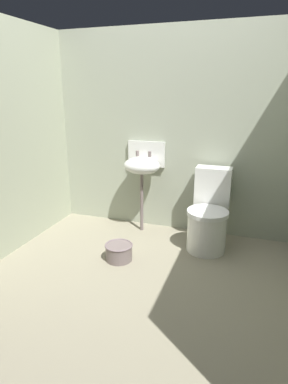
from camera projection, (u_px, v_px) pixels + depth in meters
name	position (u px, v px, depth m)	size (l,w,h in m)	color
ground_plane	(132.00, 287.00, 2.69)	(3.02, 2.83, 0.08)	gray
wall_back	(173.00, 133.00, 3.49)	(3.02, 0.10, 2.15)	#9CA28D
toilet_near_wall	(209.00, 217.00, 3.21)	(0.40, 0.59, 0.78)	silver
sink	(142.00, 165.00, 3.48)	(0.42, 0.35, 0.99)	#6E605F
bucket	(119.00, 252.00, 3.01)	(0.26, 0.26, 0.16)	#6E605F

